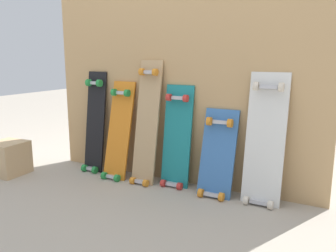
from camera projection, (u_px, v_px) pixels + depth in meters
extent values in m
plane|color=#A89E8E|center=(173.00, 183.00, 2.53)|extent=(12.00, 12.00, 0.00)
cube|color=tan|center=(178.00, 65.00, 2.42)|extent=(2.07, 0.04, 1.67)
cube|color=black|center=(95.00, 126.00, 2.76)|extent=(0.17, 0.13, 0.85)
cube|color=#B7B7BF|center=(91.00, 169.00, 2.76)|extent=(0.08, 0.04, 0.03)
cube|color=#B7B7BF|center=(95.00, 83.00, 2.71)|extent=(0.08, 0.04, 0.03)
cylinder|color=#268C3F|center=(85.00, 168.00, 2.77)|extent=(0.03, 0.05, 0.05)
cylinder|color=#268C3F|center=(95.00, 170.00, 2.72)|extent=(0.03, 0.05, 0.05)
cylinder|color=#268C3F|center=(89.00, 83.00, 2.72)|extent=(0.03, 0.05, 0.05)
cylinder|color=#268C3F|center=(99.00, 83.00, 2.67)|extent=(0.03, 0.05, 0.05)
cube|color=orange|center=(119.00, 135.00, 2.62)|extent=(0.19, 0.21, 0.79)
cube|color=#B7B7BF|center=(112.00, 177.00, 2.59)|extent=(0.09, 0.04, 0.03)
cube|color=#B7B7BF|center=(122.00, 93.00, 2.60)|extent=(0.09, 0.04, 0.03)
cylinder|color=#268C3F|center=(104.00, 176.00, 2.60)|extent=(0.03, 0.05, 0.05)
cylinder|color=#268C3F|center=(117.00, 178.00, 2.55)|extent=(0.03, 0.05, 0.05)
cylinder|color=#268C3F|center=(114.00, 92.00, 2.61)|extent=(0.03, 0.05, 0.05)
cylinder|color=#268C3F|center=(127.00, 93.00, 2.56)|extent=(0.03, 0.05, 0.05)
cube|color=tan|center=(147.00, 127.00, 2.50)|extent=(0.18, 0.19, 0.95)
cube|color=#B7B7BF|center=(140.00, 182.00, 2.49)|extent=(0.08, 0.04, 0.03)
cube|color=#B7B7BF|center=(150.00, 72.00, 2.46)|extent=(0.08, 0.04, 0.03)
cylinder|color=orange|center=(133.00, 181.00, 2.50)|extent=(0.03, 0.05, 0.05)
cylinder|color=orange|center=(146.00, 183.00, 2.45)|extent=(0.03, 0.05, 0.05)
cylinder|color=orange|center=(142.00, 72.00, 2.47)|extent=(0.03, 0.05, 0.05)
cylinder|color=orange|center=(155.00, 72.00, 2.42)|extent=(0.03, 0.05, 0.05)
cube|color=#197A7F|center=(177.00, 141.00, 2.44)|extent=(0.21, 0.12, 0.78)
cube|color=#B7B7BF|center=(172.00, 184.00, 2.44)|extent=(0.09, 0.04, 0.03)
cube|color=#B7B7BF|center=(178.00, 98.00, 2.39)|extent=(0.09, 0.04, 0.03)
cylinder|color=red|center=(163.00, 183.00, 2.45)|extent=(0.03, 0.05, 0.05)
cylinder|color=red|center=(180.00, 186.00, 2.39)|extent=(0.03, 0.05, 0.05)
cylinder|color=red|center=(169.00, 97.00, 2.41)|extent=(0.03, 0.05, 0.05)
cylinder|color=red|center=(186.00, 98.00, 2.35)|extent=(0.03, 0.05, 0.05)
cube|color=#386BAD|center=(217.00, 158.00, 2.28)|extent=(0.23, 0.18, 0.63)
cube|color=#B7B7BF|center=(212.00, 195.00, 2.25)|extent=(0.10, 0.04, 0.03)
cube|color=#B7B7BF|center=(220.00, 122.00, 2.27)|extent=(0.10, 0.04, 0.03)
cylinder|color=orange|center=(201.00, 193.00, 2.27)|extent=(0.03, 0.05, 0.05)
cylinder|color=orange|center=(221.00, 197.00, 2.20)|extent=(0.03, 0.05, 0.05)
cylinder|color=orange|center=(209.00, 121.00, 2.29)|extent=(0.03, 0.05, 0.05)
cylinder|color=orange|center=(230.00, 123.00, 2.22)|extent=(0.03, 0.05, 0.05)
cube|color=silver|center=(265.00, 145.00, 2.14)|extent=(0.24, 0.15, 0.88)
cube|color=#B7B7BF|center=(259.00, 202.00, 2.14)|extent=(0.11, 0.04, 0.03)
cube|color=#B7B7BF|center=(269.00, 87.00, 2.09)|extent=(0.11, 0.04, 0.03)
cylinder|color=beige|center=(246.00, 200.00, 2.16)|extent=(0.03, 0.05, 0.05)
cylinder|color=beige|center=(270.00, 205.00, 2.09)|extent=(0.03, 0.05, 0.05)
cylinder|color=beige|center=(256.00, 86.00, 2.11)|extent=(0.03, 0.05, 0.05)
cylinder|color=beige|center=(281.00, 87.00, 2.04)|extent=(0.03, 0.05, 0.05)
cube|color=tan|center=(8.00, 158.00, 2.70)|extent=(0.26, 0.26, 0.25)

